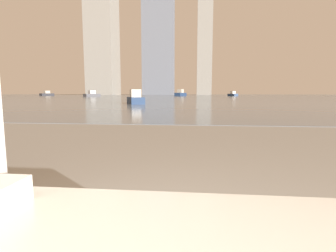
% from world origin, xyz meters
% --- Properties ---
extents(harbor_water, '(180.00, 110.00, 0.01)m').
position_xyz_m(harbor_water, '(0.00, 62.00, 0.01)').
color(harbor_water, slate).
rests_on(harbor_water, ground_plane).
extents(harbor_boat_0, '(3.06, 4.29, 1.53)m').
position_xyz_m(harbor_boat_0, '(-44.36, 75.65, 0.55)').
color(harbor_boat_0, '#2D2D33').
rests_on(harbor_boat_0, harbor_water).
extents(harbor_boat_1, '(3.24, 5.35, 1.90)m').
position_xyz_m(harbor_boat_1, '(-3.82, 74.90, 0.68)').
color(harbor_boat_1, navy).
rests_on(harbor_boat_1, harbor_water).
extents(harbor_boat_2, '(2.49, 3.76, 1.34)m').
position_xyz_m(harbor_boat_2, '(10.48, 73.21, 0.48)').
color(harbor_boat_2, navy).
rests_on(harbor_boat_2, harbor_water).
extents(harbor_boat_3, '(3.13, 3.81, 1.40)m').
position_xyz_m(harbor_boat_3, '(-22.81, 57.33, 0.50)').
color(harbor_boat_3, '#4C4C51').
rests_on(harbor_boat_3, harbor_water).
extents(harbor_boat_4, '(2.01, 3.11, 1.10)m').
position_xyz_m(harbor_boat_4, '(-4.30, 20.29, 0.40)').
color(harbor_boat_4, navy).
rests_on(harbor_boat_4, harbor_water).
extents(skyline_tower_0, '(12.13, 13.65, 54.53)m').
position_xyz_m(skyline_tower_0, '(-41.59, 118.00, 27.27)').
color(skyline_tower_0, gray).
rests_on(skyline_tower_0, ground_plane).
extents(skyline_tower_1, '(13.85, 6.90, 74.30)m').
position_xyz_m(skyline_tower_1, '(-16.17, 118.00, 37.15)').
color(skyline_tower_1, slate).
rests_on(skyline_tower_1, ground_plane).
extents(skyline_tower_2, '(6.35, 7.91, 78.87)m').
position_xyz_m(skyline_tower_2, '(4.05, 118.00, 39.43)').
color(skyline_tower_2, gray).
rests_on(skyline_tower_2, ground_plane).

